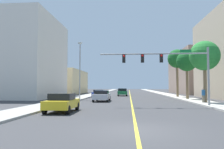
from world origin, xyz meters
name	(u,v)px	position (x,y,z in m)	size (l,w,h in m)	color
ground	(130,94)	(0.00, 42.00, 0.00)	(192.00, 192.00, 0.00)	#38383A
sidewalk_left	(95,94)	(-8.47, 42.00, 0.07)	(2.92, 168.00, 0.15)	#9E9B93
sidewalk_right	(166,94)	(8.47, 42.00, 0.07)	(2.92, 168.00, 0.15)	#B2ADA3
lane_marking_center	(130,94)	(0.00, 42.00, 0.00)	(0.16, 144.00, 0.01)	yellow
building_left_near	(25,58)	(-18.15, 26.04, 6.81)	(10.73, 14.68, 13.63)	silver
building_left_far	(59,82)	(-18.78, 46.63, 3.08)	(12.01, 18.14, 6.15)	beige
building_right_far	(199,73)	(18.69, 50.43, 5.54)	(11.82, 24.18, 11.08)	gray
traffic_signal_mast	(169,63)	(3.63, 11.70, 4.31)	(10.69, 0.36, 5.64)	gray
street_lamp	(80,67)	(-7.51, 21.59, 4.76)	(0.56, 0.28, 8.38)	gray
palm_near	(204,56)	(8.40, 15.57, 5.43)	(3.41, 3.41, 7.04)	brown
palm_mid	(187,62)	(8.17, 22.32, 5.57)	(3.00, 3.00, 7.00)	brown
palm_far	(177,59)	(8.26, 29.07, 6.76)	(3.30, 3.30, 8.36)	brown
car_green	(122,92)	(-1.61, 34.76, 0.79)	(2.05, 4.50, 1.52)	#196638
car_silver	(102,96)	(-3.83, 18.24, 0.74)	(1.97, 4.27, 1.42)	#BCBCC1
car_blue	(99,93)	(-5.51, 27.63, 0.72)	(1.92, 4.11, 1.36)	#1E389E
car_yellow	(62,102)	(-5.44, 6.47, 0.74)	(1.93, 3.91, 1.44)	gold
pedestrian	(203,95)	(8.12, 15.41, 0.96)	(0.38, 0.38, 1.62)	#726651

